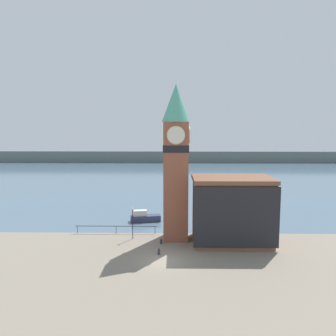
{
  "coord_description": "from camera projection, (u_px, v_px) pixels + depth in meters",
  "views": [
    {
      "loc": [
        1.18,
        -35.18,
        14.76
      ],
      "look_at": [
        0.48,
        5.85,
        9.88
      ],
      "focal_mm": 35.0,
      "sensor_mm": 36.0,
      "label": 1
    }
  ],
  "objects": [
    {
      "name": "boat_near",
      "position": [
        144.0,
        217.0,
        52.55
      ],
      "size": [
        4.97,
        2.37,
        1.87
      ],
      "rotation": [
        0.0,
        0.0,
        0.18
      ],
      "color": "#333856",
      "rests_on": "water"
    },
    {
      "name": "pier_building",
      "position": [
        232.0,
        210.0,
        42.43
      ],
      "size": [
        10.29,
        6.98,
        8.62
      ],
      "color": "#935B42",
      "rests_on": "ground_plane"
    },
    {
      "name": "mooring_bollard_near",
      "position": [
        159.0,
        251.0,
        38.65
      ],
      "size": [
        0.29,
        0.29,
        0.78
      ],
      "color": "#2D2D33",
      "rests_on": "ground_plane"
    },
    {
      "name": "mooring_bollard_far",
      "position": [
        161.0,
        241.0,
        42.33
      ],
      "size": [
        0.31,
        0.31,
        0.68
      ],
      "color": "#2D2D33",
      "rests_on": "ground_plane"
    },
    {
      "name": "lamp_post",
      "position": [
        133.0,
        217.0,
        43.95
      ],
      "size": [
        0.32,
        0.32,
        4.29
      ],
      "color": "black",
      "rests_on": "ground_plane"
    },
    {
      "name": "far_shoreline",
      "position": [
        171.0,
        157.0,
        145.74
      ],
      "size": [
        180.0,
        3.0,
        5.0
      ],
      "color": "slate",
      "rests_on": "water"
    },
    {
      "name": "clock_tower",
      "position": [
        176.0,
        158.0,
        43.11
      ],
      "size": [
        3.71,
        3.71,
        20.58
      ],
      "color": "brown",
      "rests_on": "ground_plane"
    },
    {
      "name": "ground_plane",
      "position": [
        163.0,
        261.0,
        36.7
      ],
      "size": [
        160.0,
        160.0,
        0.0
      ],
      "primitive_type": "plane",
      "color": "gray"
    },
    {
      "name": "pier_railing",
      "position": [
        116.0,
        227.0,
        46.5
      ],
      "size": [
        11.68,
        0.08,
        1.09
      ],
      "color": "#333338",
      "rests_on": "ground_plane"
    },
    {
      "name": "water",
      "position": [
        170.0,
        175.0,
        106.32
      ],
      "size": [
        160.0,
        120.0,
        0.0
      ],
      "color": "slate",
      "rests_on": "ground_plane"
    }
  ]
}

